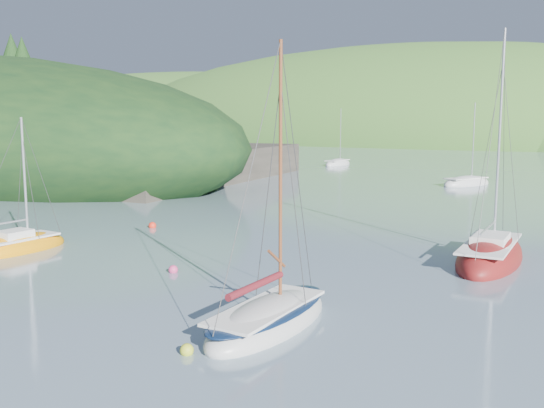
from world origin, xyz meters
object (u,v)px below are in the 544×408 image
Objects in this scene: daysailer_white at (268,320)px; sailboat_yellow at (17,248)px; sloop_red at (490,258)px; distant_sloop_a at (466,184)px; distant_sloop_c at (338,164)px.

sailboat_yellow is (-17.39, 2.20, -0.05)m from daysailer_white.
sloop_red reaches higher than distant_sloop_a.
distant_sloop_a is (-10.74, 33.15, -0.06)m from sloop_red.
sloop_red is 60.12m from distant_sloop_c.
sailboat_yellow is at bearing -157.02° from sloop_red.
daysailer_white is at bearing -9.08° from sailboat_yellow.
sailboat_yellow is 45.63m from distant_sloop_a.
daysailer_white is 17.53m from sailboat_yellow.
sloop_red is 23.98m from sailboat_yellow.
distant_sloop_a is at bearing 94.95° from daysailer_white.
sailboat_yellow is at bearing -77.80° from distant_sloop_c.
distant_sloop_a is (10.44, 44.42, -0.01)m from sailboat_yellow.
distant_sloop_a reaches higher than distant_sloop_c.
sailboat_yellow is 0.85× the size of distant_sloop_c.
sailboat_yellow is at bearing 169.26° from daysailer_white.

